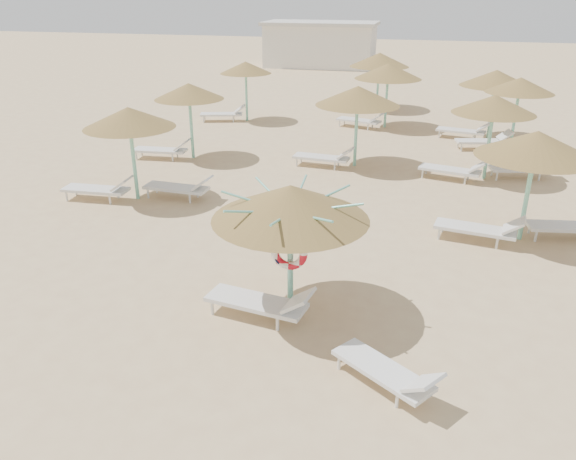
# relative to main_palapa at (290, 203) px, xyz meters

# --- Properties ---
(ground) EXTENTS (120.00, 120.00, 0.00)m
(ground) POSITION_rel_main_palapa_xyz_m (-0.27, -0.32, -2.20)
(ground) COLOR tan
(ground) RESTS_ON ground
(main_palapa) EXTENTS (2.84, 2.84, 2.54)m
(main_palapa) POSITION_rel_main_palapa_xyz_m (0.00, 0.00, 0.00)
(main_palapa) COLOR #76CDB4
(main_palapa) RESTS_ON ground
(lounger_main_a) EXTENTS (2.12, 0.94, 0.74)m
(lounger_main_a) POSITION_rel_main_palapa_xyz_m (-0.43, -0.40, -1.85)
(lounger_main_a) COLOR silver
(lounger_main_a) RESTS_ON ground
(lounger_main_b) EXTENTS (1.79, 1.48, 0.66)m
(lounger_main_b) POSITION_rel_main_palapa_xyz_m (2.01, -1.84, -1.89)
(lounger_main_b) COLOR silver
(lounger_main_b) RESTS_ON ground
(palapa_field) EXTENTS (19.88, 17.85, 2.73)m
(palapa_field) POSITION_rel_main_palapa_xyz_m (1.65, 11.42, 0.10)
(palapa_field) COLOR #76CDB4
(palapa_field) RESTS_ON ground
(service_hut) EXTENTS (8.40, 4.40, 3.25)m
(service_hut) POSITION_rel_main_palapa_xyz_m (-6.27, 34.68, -0.56)
(service_hut) COLOR silver
(service_hut) RESTS_ON ground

